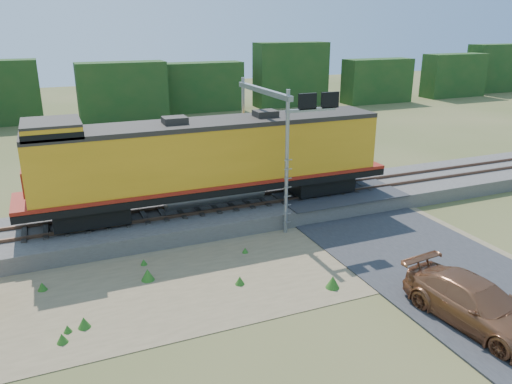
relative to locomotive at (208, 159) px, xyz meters
name	(u,v)px	position (x,y,z in m)	size (l,w,h in m)	color
ground	(259,271)	(0.21, -6.00, -3.36)	(140.00, 140.00, 0.00)	#475123
ballast	(214,214)	(0.21, 0.00, -2.96)	(70.00, 5.00, 0.80)	slate
rails	(214,205)	(0.21, 0.00, -2.48)	(70.00, 1.54, 0.16)	brown
dirt_shoulder	(210,274)	(-1.79, -5.50, -3.34)	(26.00, 8.00, 0.03)	#8C7754
road	(386,236)	(7.21, -5.26, -3.27)	(7.00, 66.00, 0.86)	#38383A
tree_line_north	(119,89)	(0.21, 32.00, -0.29)	(130.00, 3.00, 6.50)	#183E16
weed_clumps	(177,286)	(-3.29, -5.90, -3.36)	(15.00, 6.20, 0.56)	#2D661D
locomotive	(208,159)	(0.00, 0.00, 0.00)	(18.85, 2.87, 4.86)	black
signal_gantry	(275,119)	(3.34, -0.66, 1.90)	(2.77, 6.20, 7.00)	gray
car	(476,304)	(5.50, -12.38, -2.59)	(2.16, 5.32, 1.54)	brown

